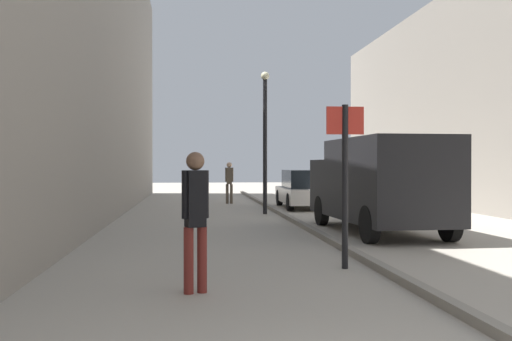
# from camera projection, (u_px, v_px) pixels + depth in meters

# --- Properties ---
(ground_plane) EXTENTS (80.00, 80.00, 0.00)m
(ground_plane) POSITION_uv_depth(u_px,v_px,m) (246.00, 231.00, 14.50)
(ground_plane) COLOR #A8A093
(building_facade_left) EXTENTS (3.00, 40.00, 10.64)m
(building_facade_left) POSITION_uv_depth(u_px,v_px,m) (32.00, 10.00, 13.89)
(building_facade_left) COLOR gray
(building_facade_left) RESTS_ON ground_plane
(kerb_strip) EXTENTS (0.16, 40.00, 0.12)m
(kerb_strip) POSITION_uv_depth(u_px,v_px,m) (308.00, 228.00, 14.67)
(kerb_strip) COLOR gray
(kerb_strip) RESTS_ON ground_plane
(pedestrian_main_foreground) EXTENTS (0.35, 0.23, 1.76)m
(pedestrian_main_foreground) POSITION_uv_depth(u_px,v_px,m) (229.00, 180.00, 24.81)
(pedestrian_main_foreground) COLOR brown
(pedestrian_main_foreground) RESTS_ON ground_plane
(pedestrian_mid_block) EXTENTS (0.35, 0.26, 1.81)m
(pedestrian_mid_block) POSITION_uv_depth(u_px,v_px,m) (195.00, 212.00, 7.49)
(pedestrian_mid_block) COLOR maroon
(pedestrian_mid_block) RESTS_ON ground_plane
(delivery_van) EXTENTS (2.23, 5.50, 2.27)m
(delivery_van) POSITION_uv_depth(u_px,v_px,m) (379.00, 182.00, 14.19)
(delivery_van) COLOR black
(delivery_van) RESTS_ON ground_plane
(parked_car) EXTENTS (1.90, 4.23, 1.45)m
(parked_car) POSITION_uv_depth(u_px,v_px,m) (306.00, 189.00, 22.35)
(parked_car) COLOR silver
(parked_car) RESTS_ON ground_plane
(street_sign_post) EXTENTS (0.60, 0.10, 2.60)m
(street_sign_post) POSITION_uv_depth(u_px,v_px,m) (345.00, 171.00, 9.26)
(street_sign_post) COLOR black
(street_sign_post) RESTS_ON ground_plane
(lamp_post) EXTENTS (0.28, 0.28, 4.76)m
(lamp_post) POSITION_uv_depth(u_px,v_px,m) (265.00, 133.00, 19.53)
(lamp_post) COLOR black
(lamp_post) RESTS_ON ground_plane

